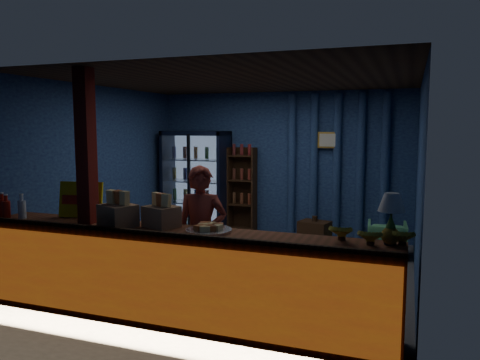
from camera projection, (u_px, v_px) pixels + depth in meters
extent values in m
plane|color=#515154|center=(240.00, 268.00, 6.57)|extent=(4.60, 4.60, 0.00)
plane|color=navy|center=(282.00, 164.00, 8.48)|extent=(4.60, 0.00, 4.60)
plane|color=navy|center=(160.00, 200.00, 4.37)|extent=(4.60, 0.00, 4.60)
plane|color=navy|center=(100.00, 171.00, 7.21)|extent=(0.00, 4.40, 4.40)
plane|color=navy|center=(419.00, 183.00, 5.64)|extent=(0.00, 4.40, 4.40)
plane|color=#472D19|center=(240.00, 80.00, 6.27)|extent=(4.60, 4.60, 0.00)
cube|color=brown|center=(176.00, 276.00, 4.74)|extent=(4.40, 0.55, 0.95)
cube|color=red|center=(162.00, 285.00, 4.47)|extent=(4.35, 0.02, 0.81)
cube|color=#372311|center=(162.00, 234.00, 4.44)|extent=(4.40, 0.04, 0.04)
cube|color=maroon|center=(88.00, 191.00, 5.01)|extent=(0.16, 0.16, 2.60)
cube|color=black|center=(202.00, 181.00, 8.97)|extent=(1.20, 0.06, 1.90)
cube|color=black|center=(169.00, 181.00, 8.91)|extent=(0.06, 0.60, 1.90)
cube|color=black|center=(224.00, 183.00, 8.52)|extent=(0.06, 0.60, 1.90)
cube|color=black|center=(196.00, 133.00, 8.61)|extent=(1.20, 0.60, 0.08)
cube|color=black|center=(197.00, 230.00, 8.82)|extent=(1.20, 0.60, 0.08)
cube|color=#99B2D8|center=(201.00, 181.00, 8.92)|extent=(1.08, 0.02, 1.74)
cube|color=white|center=(189.00, 184.00, 8.46)|extent=(1.12, 0.02, 1.78)
cube|color=black|center=(189.00, 184.00, 8.44)|extent=(0.05, 0.05, 1.80)
cube|color=silver|center=(197.00, 223.00, 8.81)|extent=(1.08, 0.48, 0.02)
cylinder|color=#C6641C|center=(175.00, 215.00, 8.94)|extent=(0.07, 0.07, 0.22)
cylinder|color=#23711C|center=(186.00, 216.00, 8.87)|extent=(0.07, 0.07, 0.22)
cylinder|color=#9D8718|center=(197.00, 216.00, 8.79)|extent=(0.07, 0.07, 0.22)
cylinder|color=navy|center=(207.00, 217.00, 8.71)|extent=(0.07, 0.07, 0.22)
cylinder|color=maroon|center=(219.00, 218.00, 8.64)|extent=(0.07, 0.07, 0.22)
cube|color=silver|center=(196.00, 202.00, 8.76)|extent=(1.08, 0.48, 0.02)
cylinder|color=#23711C|center=(175.00, 194.00, 8.90)|extent=(0.07, 0.07, 0.22)
cylinder|color=#9D8718|center=(185.00, 195.00, 8.82)|extent=(0.07, 0.07, 0.22)
cylinder|color=navy|center=(196.00, 195.00, 8.75)|extent=(0.07, 0.07, 0.22)
cylinder|color=maroon|center=(207.00, 196.00, 8.67)|extent=(0.07, 0.07, 0.22)
cylinder|color=#C6641C|center=(218.00, 197.00, 8.59)|extent=(0.07, 0.07, 0.22)
cube|color=silver|center=(196.00, 181.00, 8.71)|extent=(1.08, 0.48, 0.02)
cylinder|color=#9D8718|center=(175.00, 173.00, 8.85)|extent=(0.07, 0.07, 0.22)
cylinder|color=navy|center=(185.00, 174.00, 8.78)|extent=(0.07, 0.07, 0.22)
cylinder|color=maroon|center=(196.00, 174.00, 8.70)|extent=(0.07, 0.07, 0.22)
cylinder|color=#C6641C|center=(207.00, 175.00, 8.62)|extent=(0.07, 0.07, 0.22)
cylinder|color=#23711C|center=(218.00, 175.00, 8.55)|extent=(0.07, 0.07, 0.22)
cube|color=silver|center=(196.00, 160.00, 8.67)|extent=(1.08, 0.48, 0.02)
cylinder|color=navy|center=(174.00, 152.00, 8.81)|extent=(0.07, 0.07, 0.22)
cylinder|color=maroon|center=(185.00, 152.00, 8.73)|extent=(0.07, 0.07, 0.22)
cylinder|color=#C6641C|center=(196.00, 153.00, 8.65)|extent=(0.07, 0.07, 0.22)
cylinder|color=#23711C|center=(207.00, 153.00, 8.58)|extent=(0.07, 0.07, 0.22)
cylinder|color=#9D8718|center=(218.00, 153.00, 8.50)|extent=(0.07, 0.07, 0.22)
cube|color=#372311|center=(244.00, 190.00, 8.73)|extent=(0.50, 0.02, 1.60)
cube|color=#372311|center=(230.00, 190.00, 8.68)|extent=(0.03, 0.28, 1.60)
cube|color=#372311|center=(254.00, 192.00, 8.52)|extent=(0.03, 0.28, 1.60)
cube|color=#372311|center=(242.00, 228.00, 8.68)|extent=(0.46, 0.26, 0.02)
cube|color=#372311|center=(242.00, 204.00, 8.63)|extent=(0.46, 0.26, 0.02)
cube|color=#372311|center=(242.00, 180.00, 8.58)|extent=(0.46, 0.26, 0.02)
cube|color=#372311|center=(242.00, 156.00, 8.53)|extent=(0.46, 0.26, 0.02)
cylinder|color=navy|center=(292.00, 165.00, 8.35)|extent=(0.14, 0.14, 2.50)
cylinder|color=navy|center=(314.00, 166.00, 8.22)|extent=(0.14, 0.14, 2.50)
cylinder|color=navy|center=(337.00, 166.00, 8.08)|extent=(0.14, 0.14, 2.50)
cylinder|color=navy|center=(361.00, 167.00, 7.94)|extent=(0.14, 0.14, 2.50)
cylinder|color=navy|center=(385.00, 168.00, 7.81)|extent=(0.14, 0.14, 2.50)
cube|color=gold|center=(328.00, 140.00, 8.04)|extent=(0.36, 0.03, 0.28)
cube|color=silver|center=(328.00, 140.00, 8.02)|extent=(0.30, 0.01, 0.22)
imported|color=#963629|center=(201.00, 236.00, 5.14)|extent=(0.65, 0.51, 1.56)
imported|color=#63C779|center=(387.00, 239.00, 7.17)|extent=(0.61, 0.63, 0.54)
cube|color=#372311|center=(314.00, 234.00, 7.70)|extent=(0.55, 0.46, 0.44)
cylinder|color=#372311|center=(315.00, 219.00, 7.67)|extent=(0.09, 0.09, 0.09)
cube|color=#D7CD0B|center=(81.00, 200.00, 5.32)|extent=(0.52, 0.20, 0.41)
cube|color=red|center=(80.00, 200.00, 5.30)|extent=(0.43, 0.11, 0.10)
cylinder|color=red|center=(2.00, 208.00, 5.36)|extent=(0.09, 0.09, 0.20)
cylinder|color=red|center=(2.00, 196.00, 5.35)|extent=(0.04, 0.04, 0.08)
cylinder|color=white|center=(1.00, 193.00, 5.34)|extent=(0.04, 0.04, 0.02)
cylinder|color=red|center=(6.00, 210.00, 5.24)|extent=(0.09, 0.09, 0.20)
cylinder|color=red|center=(6.00, 198.00, 5.22)|extent=(0.04, 0.04, 0.08)
cylinder|color=white|center=(6.00, 195.00, 5.22)|extent=(0.04, 0.04, 0.02)
cylinder|color=silver|center=(22.00, 210.00, 5.27)|extent=(0.09, 0.09, 0.20)
cylinder|color=silver|center=(21.00, 197.00, 5.25)|extent=(0.04, 0.04, 0.08)
cylinder|color=white|center=(21.00, 194.00, 5.25)|extent=(0.04, 0.04, 0.02)
cube|color=#916746|center=(118.00, 215.00, 4.85)|extent=(0.44, 0.41, 0.23)
cube|color=yellow|center=(113.00, 197.00, 4.89)|extent=(0.11, 0.10, 0.15)
cube|color=#B84E22|center=(117.00, 198.00, 4.83)|extent=(0.11, 0.10, 0.15)
cube|color=yellow|center=(122.00, 198.00, 4.76)|extent=(0.11, 0.10, 0.15)
cube|color=#916746|center=(161.00, 216.00, 4.84)|extent=(0.40, 0.37, 0.21)
cube|color=yellow|center=(156.00, 199.00, 4.87)|extent=(0.10, 0.09, 0.14)
cube|color=#B84E22|center=(161.00, 200.00, 4.82)|extent=(0.10, 0.09, 0.14)
cube|color=yellow|center=(166.00, 201.00, 4.76)|extent=(0.10, 0.09, 0.14)
cylinder|color=silver|center=(209.00, 230.00, 4.62)|extent=(0.47, 0.47, 0.03)
cube|color=yellow|center=(217.00, 227.00, 4.58)|extent=(0.10, 0.07, 0.05)
cube|color=#B84E22|center=(218.00, 226.00, 4.65)|extent=(0.12, 0.12, 0.05)
cube|color=yellow|center=(213.00, 225.00, 4.70)|extent=(0.07, 0.10, 0.05)
cube|color=#B84E22|center=(206.00, 225.00, 4.69)|extent=(0.12, 0.12, 0.05)
cube|color=yellow|center=(201.00, 226.00, 4.64)|extent=(0.10, 0.07, 0.05)
cube|color=#B84E22|center=(200.00, 227.00, 4.57)|extent=(0.12, 0.12, 0.05)
cube|color=yellow|center=(205.00, 228.00, 4.53)|extent=(0.07, 0.10, 0.05)
cube|color=#B84E22|center=(212.00, 228.00, 4.53)|extent=(0.12, 0.12, 0.05)
cylinder|color=black|center=(390.00, 243.00, 4.11)|extent=(0.11, 0.11, 0.04)
cylinder|color=black|center=(391.00, 225.00, 4.09)|extent=(0.02, 0.02, 0.32)
cone|color=white|center=(392.00, 202.00, 4.06)|extent=(0.23, 0.23, 0.16)
sphere|color=olive|center=(390.00, 236.00, 4.07)|extent=(0.16, 0.16, 0.16)
cone|color=#2E5D1F|center=(391.00, 221.00, 4.06)|extent=(0.09, 0.09, 0.12)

